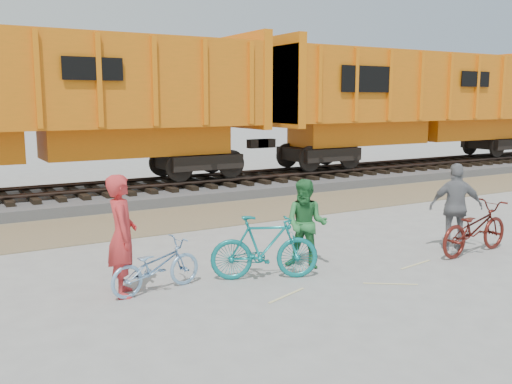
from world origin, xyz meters
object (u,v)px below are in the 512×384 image
(hopper_car_right, at_px, (419,100))
(person_woman, at_px, (456,207))
(bicycle_blue, at_px, (156,266))
(person_man, at_px, (306,224))
(person_solo, at_px, (122,235))
(bicycle_teal, at_px, (265,247))
(bicycle_maroon, at_px, (475,228))
(hopper_car_center, at_px, (28,101))

(hopper_car_right, xyz_separation_m, person_woman, (-8.41, -9.21, -2.12))
(bicycle_blue, distance_m, person_man, 2.85)
(bicycle_blue, distance_m, person_solo, 0.74)
(person_man, relative_size, person_woman, 0.91)
(bicycle_blue, bearing_deg, bicycle_teal, -110.80)
(bicycle_blue, distance_m, bicycle_maroon, 6.35)
(bicycle_teal, bearing_deg, person_woman, -70.22)
(hopper_car_right, relative_size, person_solo, 7.33)
(hopper_car_center, xyz_separation_m, hopper_car_right, (15.00, 0.00, 0.00))
(hopper_car_right, distance_m, bicycle_maroon, 12.94)
(bicycle_teal, bearing_deg, hopper_car_right, -31.24)
(hopper_car_center, xyz_separation_m, bicycle_teal, (2.25, -8.90, -2.45))
(bicycle_teal, distance_m, person_man, 1.05)
(bicycle_blue, relative_size, person_solo, 0.83)
(person_solo, xyz_separation_m, person_man, (3.32, -0.23, -0.14))
(person_woman, bearing_deg, bicycle_blue, 29.41)
(person_solo, bearing_deg, bicycle_blue, -86.45)
(bicycle_maroon, xyz_separation_m, person_solo, (-6.76, 1.14, 0.44))
(hopper_car_center, height_order, bicycle_teal, hopper_car_center)
(bicycle_maroon, relative_size, person_man, 1.22)
(person_man, bearing_deg, bicycle_blue, -135.24)
(hopper_car_center, height_order, hopper_car_right, same)
(hopper_car_right, bearing_deg, bicycle_blue, -149.55)
(bicycle_teal, xyz_separation_m, person_woman, (4.34, -0.31, 0.34))
(hopper_car_center, height_order, bicycle_maroon, hopper_car_center)
(person_woman, bearing_deg, bicycle_maroon, 139.40)
(bicycle_maroon, distance_m, person_solo, 6.87)
(bicycle_maroon, xyz_separation_m, person_woman, (-0.10, 0.40, 0.37))
(person_man, distance_m, person_woman, 3.38)
(hopper_car_center, relative_size, bicycle_teal, 7.59)
(bicycle_teal, bearing_deg, bicycle_blue, 103.45)
(hopper_car_center, bearing_deg, bicycle_maroon, -55.14)
(bicycle_teal, bearing_deg, hopper_car_center, 38.05)
(bicycle_teal, height_order, person_man, person_man)
(bicycle_maroon, bearing_deg, person_woman, 9.11)
(bicycle_maroon, bearing_deg, bicycle_teal, 76.00)
(hopper_car_right, xyz_separation_m, bicycle_maroon, (-8.31, -9.61, -2.49))
(bicycle_teal, distance_m, bicycle_maroon, 4.50)
(hopper_car_right, distance_m, bicycle_teal, 15.74)
(person_solo, relative_size, person_man, 1.18)
(bicycle_maroon, bearing_deg, hopper_car_center, 29.93)
(hopper_car_center, xyz_separation_m, bicycle_maroon, (6.69, -9.61, -2.49))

